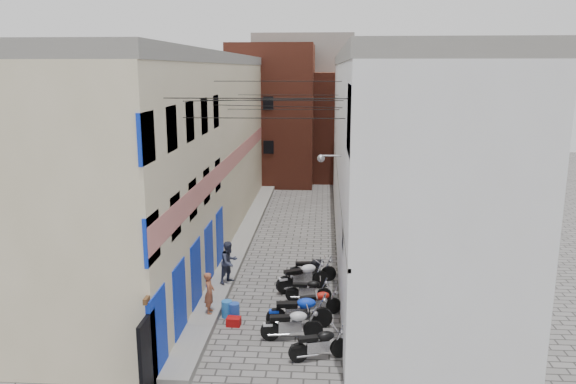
% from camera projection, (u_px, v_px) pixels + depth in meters
% --- Properties ---
extents(plinth, '(0.90, 26.00, 0.25)m').
position_uv_depth(plinth, '(243.00, 239.00, 27.48)').
color(plinth, gray).
rests_on(plinth, ground).
extents(building_left, '(5.10, 27.00, 9.00)m').
position_uv_depth(building_left, '(181.00, 150.00, 26.69)').
color(building_left, '#C4BA94').
rests_on(building_left, ground).
extents(building_right, '(5.94, 26.00, 9.00)m').
position_uv_depth(building_right, '(392.00, 152.00, 26.07)').
color(building_right, white).
rests_on(building_right, ground).
extents(building_far_brick_left, '(6.00, 6.00, 10.00)m').
position_uv_depth(building_far_brick_left, '(273.00, 114.00, 41.05)').
color(building_far_brick_left, brown).
rests_on(building_far_brick_left, ground).
extents(building_far_brick_right, '(5.00, 6.00, 8.00)m').
position_uv_depth(building_far_brick_right, '(340.00, 126.00, 42.88)').
color(building_far_brick_right, brown).
rests_on(building_far_brick_right, ground).
extents(building_far_concrete, '(8.00, 5.00, 11.00)m').
position_uv_depth(building_far_concrete, '(303.00, 103.00, 46.65)').
color(building_far_concrete, gray).
rests_on(building_far_concrete, ground).
extents(far_shopfront, '(2.00, 0.30, 2.40)m').
position_uv_depth(far_shopfront, '(298.00, 173.00, 39.01)').
color(far_shopfront, black).
rests_on(far_shopfront, ground).
extents(overhead_wires, '(5.80, 13.02, 1.32)m').
position_uv_depth(overhead_wires, '(274.00, 101.00, 20.62)').
color(overhead_wires, black).
rests_on(overhead_wires, ground).
extents(motorcycle_a, '(1.92, 1.08, 1.06)m').
position_uv_depth(motorcycle_a, '(319.00, 343.00, 16.22)').
color(motorcycle_a, black).
rests_on(motorcycle_a, ground).
extents(motorcycle_b, '(2.02, 0.87, 1.13)m').
position_uv_depth(motorcycle_b, '(292.00, 323.00, 17.41)').
color(motorcycle_b, '#BBBCC1').
rests_on(motorcycle_b, ground).
extents(motorcycle_c, '(2.24, 0.92, 1.26)m').
position_uv_depth(motorcycle_c, '(299.00, 310.00, 18.19)').
color(motorcycle_c, '#0D32C9').
rests_on(motorcycle_c, ground).
extents(motorcycle_d, '(1.83, 1.05, 1.01)m').
position_uv_depth(motorcycle_d, '(317.00, 301.00, 19.17)').
color(motorcycle_d, red).
rests_on(motorcycle_d, ground).
extents(motorcycle_e, '(1.69, 0.57, 0.97)m').
position_uv_depth(motorcycle_e, '(309.00, 289.00, 20.30)').
color(motorcycle_e, black).
rests_on(motorcycle_e, ground).
extents(motorcycle_f, '(2.23, 1.57, 1.25)m').
position_uv_depth(motorcycle_f, '(303.00, 275.00, 21.26)').
color(motorcycle_f, silver).
rests_on(motorcycle_f, ground).
extents(motorcycle_g, '(1.99, 0.84, 1.12)m').
position_uv_depth(motorcycle_g, '(312.00, 268.00, 22.24)').
color(motorcycle_g, black).
rests_on(motorcycle_g, ground).
extents(person_a, '(0.38, 0.54, 1.41)m').
position_uv_depth(person_a, '(209.00, 293.00, 18.75)').
color(person_a, brown).
rests_on(person_a, plinth).
extents(person_b, '(0.97, 1.00, 1.63)m').
position_uv_depth(person_b, '(229.00, 262.00, 21.39)').
color(person_b, '#2F3347').
rests_on(person_b, plinth).
extents(water_jug_near, '(0.45, 0.45, 0.54)m').
position_uv_depth(water_jug_near, '(234.00, 311.00, 18.96)').
color(water_jug_near, '#234BB2').
rests_on(water_jug_near, ground).
extents(water_jug_far, '(0.42, 0.42, 0.57)m').
position_uv_depth(water_jug_far, '(227.00, 309.00, 19.08)').
color(water_jug_far, blue).
rests_on(water_jug_far, ground).
extents(red_crate, '(0.47, 0.37, 0.28)m').
position_uv_depth(red_crate, '(234.00, 321.00, 18.46)').
color(red_crate, '#9A0B0B').
rests_on(red_crate, ground).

